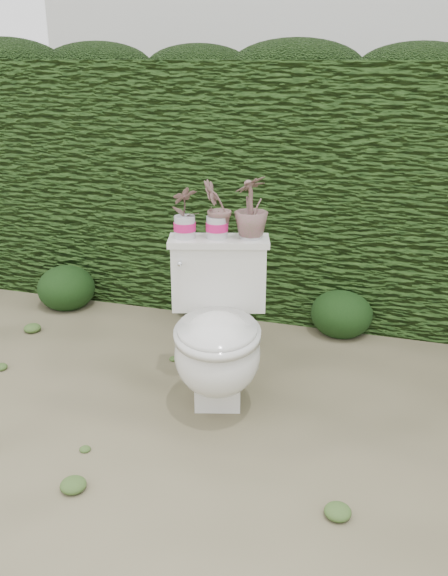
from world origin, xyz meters
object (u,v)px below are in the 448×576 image
(potted_plant_center, at_px, (217,211))
(potted_plant_left, at_px, (184,214))
(potted_plant_right, at_px, (251,209))
(toilet, at_px, (218,336))

(potted_plant_center, bearing_deg, potted_plant_left, -42.39)
(potted_plant_left, distance_m, potted_plant_right, 0.33)
(potted_plant_left, height_order, potted_plant_right, potted_plant_right)
(potted_plant_left, xyz_separation_m, potted_plant_center, (0.15, 0.04, 0.01))
(toilet, relative_size, potted_plant_right, 2.63)
(potted_plant_right, bearing_deg, potted_plant_left, -49.03)
(potted_plant_center, height_order, potted_plant_right, potted_plant_right)
(toilet, bearing_deg, potted_plant_right, 56.47)
(potted_plant_center, relative_size, potted_plant_right, 0.93)
(toilet, xyz_separation_m, potted_plant_right, (0.09, 0.27, 0.57))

